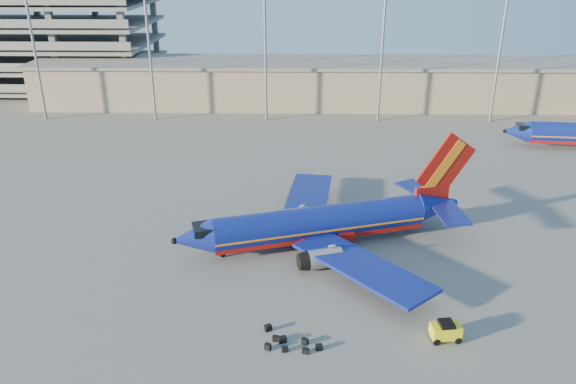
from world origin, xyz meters
name	(u,v)px	position (x,y,z in m)	size (l,w,h in m)	color
ground	(290,241)	(0.00, 0.00, 0.00)	(220.00, 220.00, 0.00)	slate
terminal_building	(346,82)	(10.00, 58.00, 4.32)	(122.00, 16.00, 8.50)	#9D8A6C
parking_garage	(14,32)	(-62.00, 74.05, 11.73)	(62.00, 32.00, 21.40)	slate
light_mast_row	(324,19)	(5.00, 46.00, 17.55)	(101.60, 1.60, 28.65)	gray
aircraft_main	(326,223)	(3.74, -0.31, 2.32)	(31.11, 29.46, 10.85)	navy
baggage_tug	(446,330)	(12.32, -16.01, 0.85)	(2.42, 1.63, 1.63)	yellow
luggage_pile	(287,341)	(0.05, -16.78, 0.23)	(4.62, 3.25, 0.52)	black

